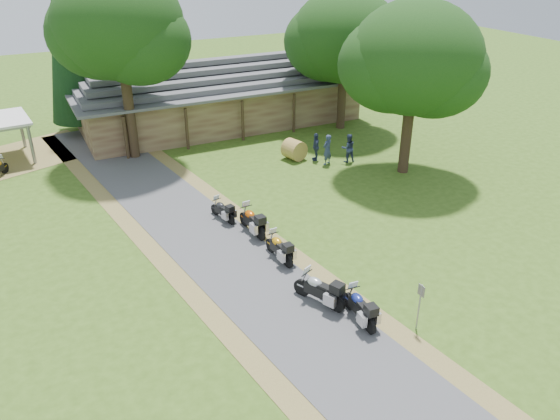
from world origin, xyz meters
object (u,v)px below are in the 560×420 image
motorcycle_row_b (319,288)px  motorcycle_row_e (222,209)px  lodge (219,91)px  motorcycle_row_c (279,247)px  hay_bale (294,150)px  motorcycle_row_a (360,305)px  motorcycle_row_d (252,220)px

motorcycle_row_b → motorcycle_row_e: (-0.82, 8.24, -0.13)m
lodge → motorcycle_row_c: 20.35m
motorcycle_row_c → motorcycle_row_e: 4.74m
hay_bale → lodge: bearing=99.2°
lodge → motorcycle_row_b: (-4.77, -23.29, -1.74)m
motorcycle_row_a → motorcycle_row_b: bearing=31.3°
hay_bale → motorcycle_row_d: bearing=-129.4°
motorcycle_row_d → hay_bale: 9.93m
motorcycle_row_b → motorcycle_row_c: size_ratio=1.10×
motorcycle_row_a → hay_bale: motorcycle_row_a is taller
motorcycle_row_e → motorcycle_row_d: bearing=-171.5°
lodge → motorcycle_row_d: bearing=-105.8°
motorcycle_row_a → motorcycle_row_d: motorcycle_row_d is taller
motorcycle_row_b → lodge: bearing=-35.7°
lodge → motorcycle_row_c: lodge is taller
motorcycle_row_d → hay_bale: bearing=-44.0°
motorcycle_row_b → motorcycle_row_d: size_ratio=1.00×
motorcycle_row_a → motorcycle_row_e: motorcycle_row_a is taller
lodge → motorcycle_row_d: (-4.80, -16.96, -1.74)m
lodge → hay_bale: size_ratio=16.66×
motorcycle_row_a → hay_bale: size_ratio=1.53×
motorcycle_row_b → motorcycle_row_d: (-0.03, 6.33, -0.00)m
lodge → hay_bale: 9.58m
motorcycle_row_c → motorcycle_row_d: bearing=-2.6°
motorcycle_row_a → motorcycle_row_b: 1.78m
motorcycle_row_b → motorcycle_row_c: (0.05, 3.57, -0.06)m
lodge → motorcycle_row_a: bearing=-99.0°
motorcycle_row_d → hay_bale: motorcycle_row_d is taller
motorcycle_row_a → motorcycle_row_e: 9.95m
motorcycle_row_b → motorcycle_row_a: bearing=-176.9°
motorcycle_row_c → hay_bale: motorcycle_row_c is taller
motorcycle_row_e → hay_bale: hay_bale is taller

